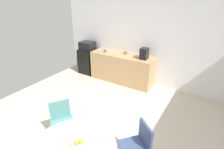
{
  "coord_description": "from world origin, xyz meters",
  "views": [
    {
      "loc": [
        1.75,
        -1.98,
        2.66
      ],
      "look_at": [
        -0.2,
        1.16,
        0.95
      ],
      "focal_mm": 28.85,
      "sensor_mm": 36.0,
      "label": 1
    }
  ],
  "objects_px": {
    "coffee_maker": "(144,54)",
    "mug_green": "(145,56)",
    "chair_navy": "(140,142)",
    "mug_white": "(105,51)",
    "mini_fridge": "(88,61)",
    "microwave": "(87,46)",
    "mug_red": "(125,53)",
    "chair_teal": "(61,117)",
    "fruit_bowl": "(80,143)"
  },
  "relations": [
    {
      "from": "mini_fridge",
      "to": "mug_red",
      "type": "xyz_separation_m",
      "value": [
        1.42,
        0.09,
        0.52
      ]
    },
    {
      "from": "mini_fridge",
      "to": "fruit_bowl",
      "type": "relative_size",
      "value": 3.41
    },
    {
      "from": "mug_white",
      "to": "mug_green",
      "type": "xyz_separation_m",
      "value": [
        1.26,
        0.17,
        0.0
      ]
    },
    {
      "from": "microwave",
      "to": "chair_teal",
      "type": "bearing_deg",
      "value": -59.9
    },
    {
      "from": "mug_white",
      "to": "mug_green",
      "type": "relative_size",
      "value": 1.0
    },
    {
      "from": "microwave",
      "to": "chair_teal",
      "type": "xyz_separation_m",
      "value": [
        1.64,
        -2.83,
        -0.46
      ]
    },
    {
      "from": "chair_navy",
      "to": "coffee_maker",
      "type": "height_order",
      "value": "coffee_maker"
    },
    {
      "from": "coffee_maker",
      "to": "mug_red",
      "type": "bearing_deg",
      "value": 172.36
    },
    {
      "from": "mug_red",
      "to": "coffee_maker",
      "type": "bearing_deg",
      "value": -7.64
    },
    {
      "from": "mug_red",
      "to": "microwave",
      "type": "bearing_deg",
      "value": -176.48
    },
    {
      "from": "chair_teal",
      "to": "fruit_bowl",
      "type": "distance_m",
      "value": 1.06
    },
    {
      "from": "fruit_bowl",
      "to": "mug_red",
      "type": "relative_size",
      "value": 1.94
    },
    {
      "from": "chair_navy",
      "to": "mug_red",
      "type": "height_order",
      "value": "mug_red"
    },
    {
      "from": "chair_navy",
      "to": "mug_white",
      "type": "bearing_deg",
      "value": 132.73
    },
    {
      "from": "mini_fridge",
      "to": "microwave",
      "type": "relative_size",
      "value": 1.78
    },
    {
      "from": "mug_red",
      "to": "chair_teal",
      "type": "bearing_deg",
      "value": -85.74
    },
    {
      "from": "mug_green",
      "to": "chair_navy",
      "type": "bearing_deg",
      "value": -68.33
    },
    {
      "from": "chair_navy",
      "to": "chair_teal",
      "type": "height_order",
      "value": "same"
    },
    {
      "from": "chair_navy",
      "to": "mug_green",
      "type": "height_order",
      "value": "mug_green"
    },
    {
      "from": "microwave",
      "to": "mug_green",
      "type": "bearing_deg",
      "value": 2.69
    },
    {
      "from": "chair_navy",
      "to": "mug_green",
      "type": "xyz_separation_m",
      "value": [
        -1.07,
        2.7,
        0.43
      ]
    },
    {
      "from": "microwave",
      "to": "fruit_bowl",
      "type": "distance_m",
      "value": 4.18
    },
    {
      "from": "mini_fridge",
      "to": "mug_green",
      "type": "distance_m",
      "value": 2.12
    },
    {
      "from": "mug_green",
      "to": "mug_red",
      "type": "bearing_deg",
      "value": -179.17
    },
    {
      "from": "chair_navy",
      "to": "mug_red",
      "type": "bearing_deg",
      "value": 122.35
    },
    {
      "from": "mini_fridge",
      "to": "fruit_bowl",
      "type": "xyz_separation_m",
      "value": [
        2.54,
        -3.31,
        0.36
      ]
    },
    {
      "from": "mini_fridge",
      "to": "mug_green",
      "type": "relative_size",
      "value": 6.64
    },
    {
      "from": "fruit_bowl",
      "to": "coffee_maker",
      "type": "relative_size",
      "value": 0.78
    },
    {
      "from": "fruit_bowl",
      "to": "mug_red",
      "type": "height_order",
      "value": "mug_red"
    },
    {
      "from": "mug_red",
      "to": "coffee_maker",
      "type": "height_order",
      "value": "coffee_maker"
    },
    {
      "from": "microwave",
      "to": "fruit_bowl",
      "type": "bearing_deg",
      "value": -52.53
    },
    {
      "from": "chair_teal",
      "to": "mug_green",
      "type": "height_order",
      "value": "mug_green"
    },
    {
      "from": "mug_green",
      "to": "coffee_maker",
      "type": "relative_size",
      "value": 0.4
    },
    {
      "from": "mini_fridge",
      "to": "chair_navy",
      "type": "relative_size",
      "value": 1.03
    },
    {
      "from": "coffee_maker",
      "to": "mug_green",
      "type": "bearing_deg",
      "value": 101.67
    },
    {
      "from": "mug_red",
      "to": "coffee_maker",
      "type": "relative_size",
      "value": 0.4
    },
    {
      "from": "mini_fridge",
      "to": "chair_navy",
      "type": "distance_m",
      "value": 4.07
    },
    {
      "from": "mini_fridge",
      "to": "chair_teal",
      "type": "relative_size",
      "value": 1.03
    },
    {
      "from": "mug_green",
      "to": "fruit_bowl",
      "type": "bearing_deg",
      "value": -81.88
    },
    {
      "from": "chair_teal",
      "to": "coffee_maker",
      "type": "height_order",
      "value": "coffee_maker"
    },
    {
      "from": "mug_white",
      "to": "coffee_maker",
      "type": "relative_size",
      "value": 0.4
    },
    {
      "from": "chair_navy",
      "to": "fruit_bowl",
      "type": "xyz_separation_m",
      "value": [
        -0.59,
        -0.71,
        0.26
      ]
    },
    {
      "from": "mini_fridge",
      "to": "mug_white",
      "type": "height_order",
      "value": "mug_white"
    },
    {
      "from": "mini_fridge",
      "to": "fruit_bowl",
      "type": "height_order",
      "value": "mini_fridge"
    },
    {
      "from": "mini_fridge",
      "to": "microwave",
      "type": "bearing_deg",
      "value": 0.0
    },
    {
      "from": "mini_fridge",
      "to": "coffee_maker",
      "type": "relative_size",
      "value": 2.68
    },
    {
      "from": "fruit_bowl",
      "to": "mug_red",
      "type": "bearing_deg",
      "value": 108.21
    },
    {
      "from": "mug_white",
      "to": "mug_green",
      "type": "distance_m",
      "value": 1.28
    },
    {
      "from": "microwave",
      "to": "coffee_maker",
      "type": "xyz_separation_m",
      "value": [
        2.07,
        0.0,
        0.07
      ]
    },
    {
      "from": "mini_fridge",
      "to": "chair_teal",
      "type": "height_order",
      "value": "mini_fridge"
    }
  ]
}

